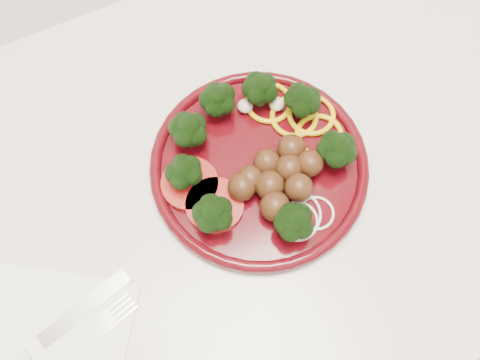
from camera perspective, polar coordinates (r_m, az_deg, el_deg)
name	(u,v)px	position (r m, az deg, el deg)	size (l,w,h in m)	color
counter	(117,324)	(1.06, -13.01, -14.74)	(2.40, 0.60, 0.90)	white
plate	(258,160)	(0.62, 1.96, 2.12)	(0.26, 0.26, 0.06)	#3C040A
napkin	(49,349)	(0.61, -19.71, -16.59)	(0.16, 0.16, 0.00)	white
knife	(23,356)	(0.61, -22.15, -17.01)	(0.20, 0.07, 0.01)	silver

